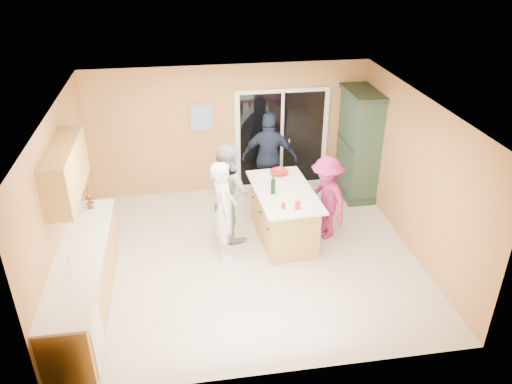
{
  "coord_description": "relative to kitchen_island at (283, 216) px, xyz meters",
  "views": [
    {
      "loc": [
        -0.94,
        -6.78,
        4.85
      ],
      "look_at": [
        0.15,
        0.1,
        1.15
      ],
      "focal_mm": 35.0,
      "sensor_mm": 36.0,
      "label": 1
    }
  ],
  "objects": [
    {
      "name": "serving_bowl",
      "position": [
        0.04,
        0.63,
        0.53
      ],
      "size": [
        0.39,
        0.39,
        0.07
      ],
      "primitive_type": "imported",
      "rotation": [
        0.0,
        0.0,
        0.36
      ],
      "color": "#AC2013",
      "rests_on": "kitchen_island"
    },
    {
      "name": "wall_back",
      "position": [
        -0.69,
        2.01,
        0.86
      ],
      "size": [
        5.5,
        0.1,
        2.6
      ],
      "primitive_type": "cube",
      "color": "#E4A55D",
      "rests_on": "ground"
    },
    {
      "name": "woman_white",
      "position": [
        -1.06,
        -0.34,
        0.41
      ],
      "size": [
        0.42,
        0.63,
        1.69
      ],
      "primitive_type": "imported",
      "rotation": [
        0.0,
        0.0,
        1.54
      ],
      "color": "silver",
      "rests_on": "floor"
    },
    {
      "name": "white_plate",
      "position": [
        -0.24,
        0.64,
        0.5
      ],
      "size": [
        0.26,
        0.26,
        0.02
      ],
      "primitive_type": "cylinder",
      "rotation": [
        0.0,
        0.0,
        0.08
      ],
      "color": "white",
      "rests_on": "kitchen_island"
    },
    {
      "name": "woman_grey",
      "position": [
        -0.93,
        0.24,
        0.43
      ],
      "size": [
        1.0,
        1.06,
        1.73
      ],
      "primitive_type": "imported",
      "rotation": [
        0.0,
        0.0,
        2.12
      ],
      "color": "gray",
      "rests_on": "floor"
    },
    {
      "name": "framed_picture",
      "position": [
        -1.24,
        1.99,
        1.16
      ],
      "size": [
        0.46,
        0.04,
        0.56
      ],
      "color": "#A07E50",
      "rests_on": "wall_back"
    },
    {
      "name": "wine_bottle",
      "position": [
        -0.21,
        -0.07,
        0.63
      ],
      "size": [
        0.08,
        0.08,
        0.34
      ],
      "rotation": [
        0.0,
        0.0,
        -0.17
      ],
      "color": "black",
      "rests_on": "kitchen_island"
    },
    {
      "name": "kitchen_island",
      "position": [
        0.0,
        0.0,
        0.0
      ],
      "size": [
        1.07,
        1.83,
        0.93
      ],
      "rotation": [
        0.0,
        0.0,
        0.06
      ],
      "color": "tan",
      "rests_on": "floor"
    },
    {
      "name": "wall_left",
      "position": [
        -3.44,
        -0.49,
        0.86
      ],
      "size": [
        0.1,
        5.0,
        2.6
      ],
      "primitive_type": "cube",
      "color": "#E4A55D",
      "rests_on": "ground"
    },
    {
      "name": "green_hutch",
      "position": [
        1.8,
        1.41,
        0.62
      ],
      "size": [
        0.62,
        1.18,
        2.16
      ],
      "color": "#203424",
      "rests_on": "floor"
    },
    {
      "name": "wall_front",
      "position": [
        -0.69,
        -2.99,
        0.86
      ],
      "size": [
        5.5,
        0.1,
        2.6
      ],
      "primitive_type": "cube",
      "color": "#E4A55D",
      "rests_on": "ground"
    },
    {
      "name": "woman_magenta",
      "position": [
        0.73,
        -0.06,
        0.32
      ],
      "size": [
        0.86,
        1.11,
        1.51
      ],
      "primitive_type": "imported",
      "rotation": [
        0.0,
        0.0,
        -1.23
      ],
      "color": "#8F1F5F",
      "rests_on": "floor"
    },
    {
      "name": "sliding_door",
      "position": [
        0.36,
        1.98,
        0.61
      ],
      "size": [
        1.9,
        0.07,
        2.1
      ],
      "color": "silver",
      "rests_on": "floor"
    },
    {
      "name": "tumbler_far",
      "position": [
        -0.14,
        -0.59,
        0.54
      ],
      "size": [
        0.08,
        0.08,
        0.09
      ],
      "primitive_type": "cylinder",
      "rotation": [
        0.0,
        0.0,
        0.28
      ],
      "color": "#AC2013",
      "rests_on": "kitchen_island"
    },
    {
      "name": "woman_navy",
      "position": [
        0.01,
        1.41,
        0.47
      ],
      "size": [
        1.14,
        0.7,
        1.82
      ],
      "primitive_type": "imported",
      "rotation": [
        0.0,
        0.0,
        2.89
      ],
      "color": "#171E33",
      "rests_on": "floor"
    },
    {
      "name": "ceiling",
      "position": [
        -0.69,
        -0.49,
        2.16
      ],
      "size": [
        5.5,
        5.0,
        0.1
      ],
      "primitive_type": "cube",
      "color": "silver",
      "rests_on": "wall_back"
    },
    {
      "name": "tulip_vase",
      "position": [
        -3.14,
        -0.14,
        0.69
      ],
      "size": [
        0.22,
        0.18,
        0.37
      ],
      "primitive_type": "imported",
      "rotation": [
        0.0,
        0.0,
        -0.31
      ],
      "color": "#9E0F13",
      "rests_on": "left_cabinet_run"
    },
    {
      "name": "upper_cabinets",
      "position": [
        -3.27,
        -0.69,
        1.44
      ],
      "size": [
        0.35,
        1.6,
        0.75
      ],
      "primitive_type": "cube",
      "color": "tan",
      "rests_on": "wall_left"
    },
    {
      "name": "left_cabinet_run",
      "position": [
        -3.14,
        -1.54,
        0.02
      ],
      "size": [
        0.65,
        3.05,
        1.24
      ],
      "color": "tan",
      "rests_on": "floor"
    },
    {
      "name": "wall_right",
      "position": [
        2.06,
        -0.49,
        0.86
      ],
      "size": [
        0.1,
        5.0,
        2.6
      ],
      "primitive_type": "cube",
      "color": "#E4A55D",
      "rests_on": "ground"
    },
    {
      "name": "floor",
      "position": [
        -0.69,
        -0.49,
        -0.44
      ],
      "size": [
        5.5,
        5.5,
        0.0
      ],
      "primitive_type": "plane",
      "color": "beige",
      "rests_on": "ground"
    },
    {
      "name": "tumbler_near",
      "position": [
        0.08,
        -0.64,
        0.56
      ],
      "size": [
        0.11,
        0.11,
        0.12
      ],
      "primitive_type": "cylinder",
      "rotation": [
        0.0,
        0.0,
        -0.4
      ],
      "color": "#AC2013",
      "rests_on": "kitchen_island"
    }
  ]
}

